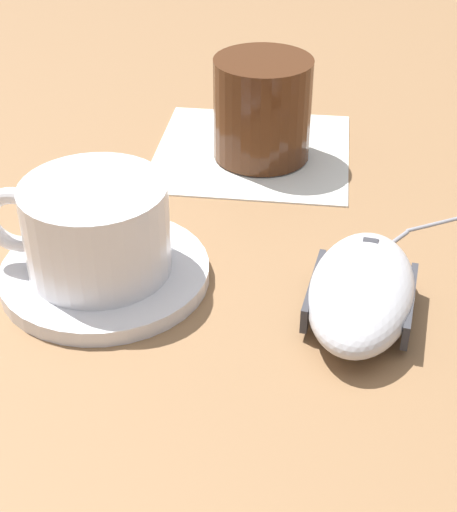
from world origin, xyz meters
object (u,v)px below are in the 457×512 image
(saucer, at_px, (105,273))
(computer_mouse, at_px, (362,291))
(coffee_cup, at_px, (93,228))
(drinking_glass, at_px, (262,109))

(saucer, xyz_separation_m, computer_mouse, (0.04, -0.15, 0.01))
(coffee_cup, xyz_separation_m, computer_mouse, (0.04, -0.16, -0.02))
(saucer, distance_m, drinking_glass, 0.20)
(saucer, bearing_deg, drinking_glass, -5.06)
(coffee_cup, bearing_deg, saucer, -51.31)
(saucer, height_order, coffee_cup, coffee_cup)
(saucer, height_order, computer_mouse, computer_mouse)
(saucer, xyz_separation_m, drinking_glass, (0.19, -0.02, 0.04))
(saucer, bearing_deg, coffee_cup, 128.69)
(computer_mouse, bearing_deg, drinking_glass, 40.87)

